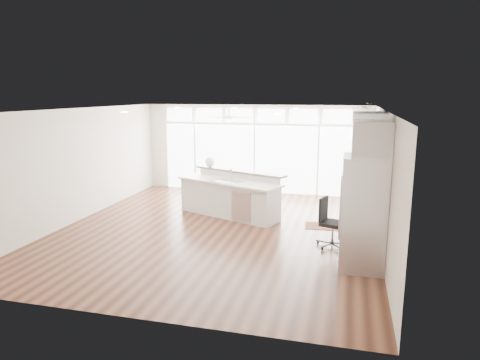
# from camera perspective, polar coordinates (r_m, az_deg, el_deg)

# --- Properties ---
(floor) EXTENTS (7.00, 8.00, 0.02)m
(floor) POSITION_cam_1_polar(r_m,az_deg,el_deg) (9.79, -3.07, -6.71)
(floor) COLOR #3B1D12
(floor) RESTS_ON ground
(ceiling) EXTENTS (7.00, 8.00, 0.02)m
(ceiling) POSITION_cam_1_polar(r_m,az_deg,el_deg) (9.30, -3.25, 9.35)
(ceiling) COLOR white
(ceiling) RESTS_ON wall_back
(wall_back) EXTENTS (7.00, 0.04, 2.70)m
(wall_back) POSITION_cam_1_polar(r_m,az_deg,el_deg) (13.28, 2.03, 4.16)
(wall_back) COLOR beige
(wall_back) RESTS_ON floor
(wall_front) EXTENTS (7.00, 0.04, 2.70)m
(wall_front) POSITION_cam_1_polar(r_m,az_deg,el_deg) (5.87, -14.98, -5.74)
(wall_front) COLOR beige
(wall_front) RESTS_ON floor
(wall_left) EXTENTS (0.04, 8.00, 2.70)m
(wall_left) POSITION_cam_1_polar(r_m,az_deg,el_deg) (11.01, -20.82, 1.88)
(wall_left) COLOR beige
(wall_left) RESTS_ON floor
(wall_right) EXTENTS (0.04, 8.00, 2.70)m
(wall_right) POSITION_cam_1_polar(r_m,az_deg,el_deg) (9.06, 18.49, 0.10)
(wall_right) COLOR beige
(wall_right) RESTS_ON floor
(glass_wall) EXTENTS (5.80, 0.06, 2.08)m
(glass_wall) POSITION_cam_1_polar(r_m,az_deg,el_deg) (13.26, 1.96, 2.84)
(glass_wall) COLOR white
(glass_wall) RESTS_ON wall_back
(transom_row) EXTENTS (5.90, 0.06, 0.40)m
(transom_row) POSITION_cam_1_polar(r_m,az_deg,el_deg) (13.13, 2.00, 8.59)
(transom_row) COLOR white
(transom_row) RESTS_ON wall_back
(desk_window) EXTENTS (0.04, 0.85, 0.85)m
(desk_window) POSITION_cam_1_polar(r_m,az_deg,el_deg) (9.31, 18.20, 1.67)
(desk_window) COLOR white
(desk_window) RESTS_ON wall_right
(ceiling_fan) EXTENTS (1.16, 1.16, 0.32)m
(ceiling_fan) POSITION_cam_1_polar(r_m,az_deg,el_deg) (12.14, -1.49, 8.83)
(ceiling_fan) COLOR white
(ceiling_fan) RESTS_ON ceiling
(recessed_lights) EXTENTS (3.40, 3.00, 0.02)m
(recessed_lights) POSITION_cam_1_polar(r_m,az_deg,el_deg) (9.50, -2.88, 9.27)
(recessed_lights) COLOR white
(recessed_lights) RESTS_ON ceiling
(oven_cabinet) EXTENTS (0.64, 1.20, 2.50)m
(oven_cabinet) POSITION_cam_1_polar(r_m,az_deg,el_deg) (10.82, 16.08, 1.50)
(oven_cabinet) COLOR silver
(oven_cabinet) RESTS_ON floor
(desk_nook) EXTENTS (0.72, 1.30, 0.76)m
(desk_nook) POSITION_cam_1_polar(r_m,az_deg,el_deg) (9.55, 15.78, -5.15)
(desk_nook) COLOR silver
(desk_nook) RESTS_ON floor
(upper_cabinets) EXTENTS (0.64, 1.30, 0.64)m
(upper_cabinets) POSITION_cam_1_polar(r_m,az_deg,el_deg) (9.20, 16.70, 6.68)
(upper_cabinets) COLOR silver
(upper_cabinets) RESTS_ON wall_right
(refrigerator) EXTENTS (0.76, 0.90, 2.00)m
(refrigerator) POSITION_cam_1_polar(r_m,az_deg,el_deg) (7.80, 16.13, -4.19)
(refrigerator) COLOR silver
(refrigerator) RESTS_ON floor
(fridge_cabinet) EXTENTS (0.64, 0.90, 0.60)m
(fridge_cabinet) POSITION_cam_1_polar(r_m,az_deg,el_deg) (7.56, 17.13, 5.32)
(fridge_cabinet) COLOR silver
(fridge_cabinet) RESTS_ON wall_right
(framed_photos) EXTENTS (0.06, 0.22, 0.80)m
(framed_photos) POSITION_cam_1_polar(r_m,az_deg,el_deg) (9.95, 17.92, 1.41)
(framed_photos) COLOR black
(framed_photos) RESTS_ON wall_right
(kitchen_island) EXTENTS (2.97, 2.01, 1.10)m
(kitchen_island) POSITION_cam_1_polar(r_m,az_deg,el_deg) (10.75, -1.48, -1.92)
(kitchen_island) COLOR silver
(kitchen_island) RESTS_ON floor
(rug) EXTENTS (0.84, 0.64, 0.01)m
(rug) POSITION_cam_1_polar(r_m,az_deg,el_deg) (10.20, 10.95, -6.06)
(rug) COLOR #3D2013
(rug) RESTS_ON floor
(office_chair) EXTENTS (0.64, 0.61, 0.99)m
(office_chair) POSITION_cam_1_polar(r_m,az_deg,el_deg) (8.79, 12.28, -5.64)
(office_chair) COLOR black
(office_chair) RESTS_ON floor
(fishbowl) EXTENTS (0.34, 0.34, 0.27)m
(fishbowl) POSITION_cam_1_polar(r_m,az_deg,el_deg) (11.50, -4.03, 2.43)
(fishbowl) COLOR white
(fishbowl) RESTS_ON kitchen_island
(monitor) EXTENTS (0.11, 0.53, 0.44)m
(monitor) POSITION_cam_1_polar(r_m,az_deg,el_deg) (9.40, 15.49, -1.63)
(monitor) COLOR black
(monitor) RESTS_ON desk_nook
(keyboard) EXTENTS (0.14, 0.34, 0.02)m
(keyboard) POSITION_cam_1_polar(r_m,az_deg,el_deg) (9.45, 14.39, -2.82)
(keyboard) COLOR silver
(keyboard) RESTS_ON desk_nook
(potted_plant) EXTENTS (0.30, 0.33, 0.25)m
(potted_plant) POSITION_cam_1_polar(r_m,az_deg,el_deg) (10.68, 16.49, 8.79)
(potted_plant) COLOR #365B27
(potted_plant) RESTS_ON oven_cabinet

